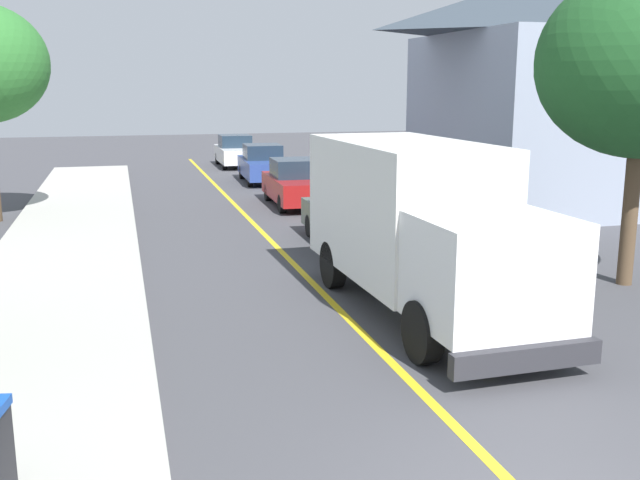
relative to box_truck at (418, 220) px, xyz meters
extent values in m
cube|color=#ADAAA3|center=(-6.84, -3.24, -1.69)|extent=(3.60, 60.00, 0.15)
cube|color=gold|center=(-1.44, 2.76, -1.76)|extent=(0.16, 56.00, 0.01)
cube|color=silver|center=(-0.02, 0.73, 0.13)|extent=(2.53, 5.06, 2.60)
cube|color=white|center=(0.07, -2.76, -0.32)|extent=(2.33, 2.06, 1.70)
cube|color=#1E2D3D|center=(0.10, -3.66, 0.06)|extent=(2.04, 0.13, 0.75)
cube|color=#2D2D33|center=(0.10, -3.84, -1.35)|extent=(2.40, 0.26, 0.36)
cylinder|color=black|center=(1.12, -2.54, -1.27)|extent=(0.33, 1.01, 1.00)
cylinder|color=black|center=(-0.98, -2.59, -1.27)|extent=(0.33, 1.01, 1.00)
cylinder|color=black|center=(1.00, 2.01, -1.27)|extent=(0.33, 1.01, 1.00)
cylinder|color=black|center=(-1.10, 1.96, -1.27)|extent=(0.33, 1.01, 1.00)
cube|color=#4C564C|center=(0.56, 5.82, -1.12)|extent=(1.87, 4.43, 0.76)
cube|color=#1E2D3D|center=(0.57, 5.97, -0.42)|extent=(1.61, 1.82, 0.64)
cylinder|color=black|center=(1.33, 4.40, -1.45)|extent=(0.23, 0.64, 0.64)
cylinder|color=black|center=(-0.25, 4.43, -1.45)|extent=(0.23, 0.64, 0.64)
cylinder|color=black|center=(1.37, 7.22, -1.45)|extent=(0.23, 0.64, 0.64)
cylinder|color=black|center=(-0.21, 7.24, -1.45)|extent=(0.23, 0.64, 0.64)
cube|color=maroon|center=(0.67, 12.69, -1.12)|extent=(1.92, 4.45, 0.76)
cube|color=#1E2D3D|center=(0.67, 12.84, -0.42)|extent=(1.63, 1.84, 0.64)
cylinder|color=black|center=(1.42, 11.26, -1.45)|extent=(0.24, 0.65, 0.64)
cylinder|color=black|center=(-0.16, 11.31, -1.45)|extent=(0.24, 0.65, 0.64)
cylinder|color=black|center=(1.50, 14.08, -1.45)|extent=(0.24, 0.65, 0.64)
cylinder|color=black|center=(-0.08, 14.12, -1.45)|extent=(0.24, 0.65, 0.64)
cube|color=#2D4793|center=(0.77, 19.44, -1.12)|extent=(1.99, 4.47, 0.76)
cube|color=#1E2D3D|center=(0.78, 19.59, -0.42)|extent=(1.66, 1.87, 0.64)
cylinder|color=black|center=(1.50, 18.00, -1.45)|extent=(0.25, 0.65, 0.64)
cylinder|color=black|center=(-0.08, 18.07, -1.45)|extent=(0.25, 0.65, 0.64)
cylinder|color=black|center=(1.62, 20.82, -1.45)|extent=(0.25, 0.65, 0.64)
cylinder|color=black|center=(0.04, 20.88, -1.45)|extent=(0.25, 0.65, 0.64)
cube|color=silver|center=(0.57, 26.12, -1.12)|extent=(1.85, 4.42, 0.76)
cube|color=#1E2D3D|center=(0.57, 26.27, -0.42)|extent=(1.60, 1.82, 0.64)
cylinder|color=black|center=(1.34, 24.70, -1.45)|extent=(0.23, 0.64, 0.64)
cylinder|color=black|center=(-0.24, 24.72, -1.45)|extent=(0.23, 0.64, 0.64)
cylinder|color=black|center=(1.37, 27.52, -1.45)|extent=(0.23, 0.64, 0.64)
cylinder|color=black|center=(-0.21, 27.54, -1.45)|extent=(0.23, 0.64, 0.64)
cylinder|color=gray|center=(3.01, 1.79, -0.67)|extent=(0.08, 0.08, 2.20)
cylinder|color=red|center=(3.01, 1.82, 0.48)|extent=(0.76, 0.03, 0.76)
cylinder|color=white|center=(3.01, 1.84, 0.48)|extent=(0.80, 0.02, 0.80)
cube|color=#939EB2|center=(10.85, 10.45, 1.23)|extent=(10.53, 8.18, 6.00)
cube|color=brown|center=(5.62, 9.45, -0.72)|extent=(0.10, 1.00, 2.10)
cylinder|color=brown|center=(5.12, 0.51, -0.34)|extent=(0.33, 0.33, 2.86)
camera|label=1|loc=(-5.38, -12.59, 2.50)|focal=40.94mm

